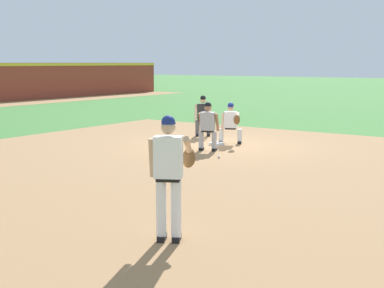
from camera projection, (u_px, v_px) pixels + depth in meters
The scene contains 8 objects.
ground_plane at pixel (217, 145), 17.00m from camera, with size 160.00×160.00×0.00m, color #3D7533.
infield_dirt_patch at pixel (202, 175), 12.42m from camera, with size 18.00×18.00×0.01m, color #9E754C.
first_base_bag at pixel (217, 144), 17.00m from camera, with size 0.38×0.38×0.09m, color white.
baseball at pixel (219, 157), 14.67m from camera, with size 0.07×0.07×0.07m, color white.
pitcher at pixel (170, 170), 7.71m from camera, with size 0.83×0.59×1.86m.
first_baseman at pixel (231, 121), 17.15m from camera, with size 0.84×0.99×1.34m.
baserunner at pixel (208, 124), 15.78m from camera, with size 0.56×0.66×1.46m.
umpire at pixel (203, 114), 18.97m from camera, with size 0.63×0.68×1.46m.
Camera 1 is at (-14.28, -8.89, 2.59)m, focal length 50.00 mm.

